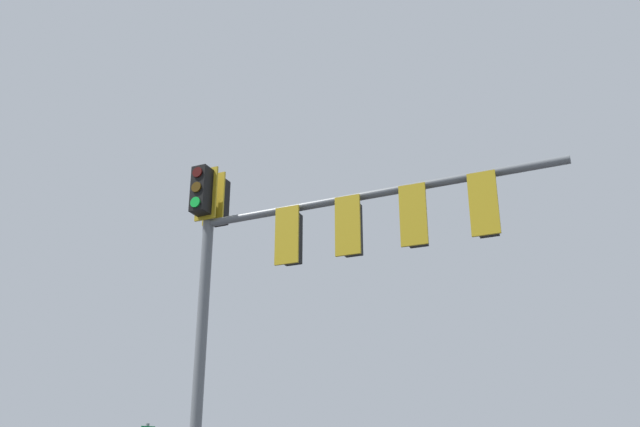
{
  "coord_description": "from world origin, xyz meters",
  "views": [
    {
      "loc": [
        6.44,
        -11.96,
        1.59
      ],
      "look_at": [
        3.04,
        -1.12,
        6.19
      ],
      "focal_mm": 40.06,
      "sensor_mm": 36.0,
      "label": 1
    }
  ],
  "objects": [
    {
      "name": "signal_mast_assembly",
      "position": [
        2.55,
        -1.07,
        5.46
      ],
      "size": [
        6.62,
        1.36,
        7.44
      ],
      "color": "slate",
      "rests_on": "ground"
    }
  ]
}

